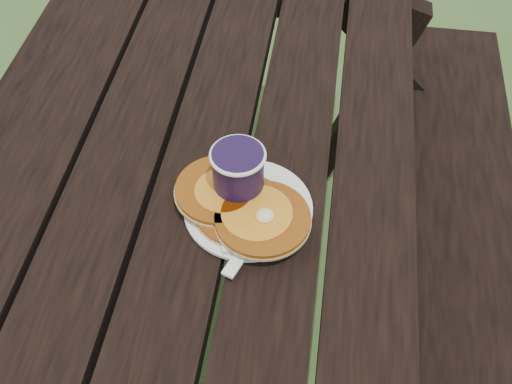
# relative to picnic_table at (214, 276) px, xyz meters

# --- Properties ---
(ground) EXTENTS (60.00, 60.00, 0.00)m
(ground) POSITION_rel_picnic_table_xyz_m (0.00, 0.00, -0.37)
(ground) COLOR #375122
(ground) RESTS_ON ground
(picnic_table) EXTENTS (1.36, 1.80, 0.75)m
(picnic_table) POSITION_rel_picnic_table_xyz_m (0.00, 0.00, 0.00)
(picnic_table) COLOR black
(picnic_table) RESTS_ON ground
(plate) EXTENTS (0.24, 0.24, 0.01)m
(plate) POSITION_rel_picnic_table_xyz_m (0.10, -0.11, 0.39)
(plate) COLOR white
(plate) RESTS_ON picnic_table
(pancake_stack) EXTENTS (0.23, 0.20, 0.04)m
(pancake_stack) POSITION_rel_picnic_table_xyz_m (0.09, -0.12, 0.41)
(pancake_stack) COLOR #904910
(pancake_stack) RESTS_ON plate
(knife) EXTENTS (0.08, 0.18, 0.00)m
(knife) POSITION_rel_picnic_table_xyz_m (0.12, -0.16, 0.39)
(knife) COLOR white
(knife) RESTS_ON plate
(fork) EXTENTS (0.08, 0.16, 0.01)m
(fork) POSITION_rel_picnic_table_xyz_m (0.06, -0.15, 0.40)
(fork) COLOR white
(fork) RESTS_ON plate
(coffee_cup) EXTENTS (0.09, 0.09, 0.11)m
(coffee_cup) POSITION_rel_picnic_table_xyz_m (0.08, -0.08, 0.44)
(coffee_cup) COLOR black
(coffee_cup) RESTS_ON picnic_table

